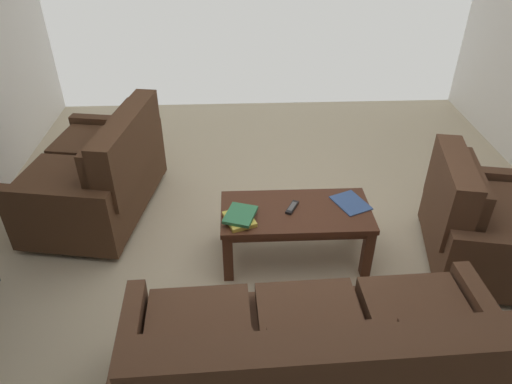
{
  "coord_description": "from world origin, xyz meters",
  "views": [
    {
      "loc": [
        0.3,
        2.68,
        2.44
      ],
      "look_at": [
        0.2,
        0.43,
        0.91
      ],
      "focal_mm": 32.91,
      "sensor_mm": 36.0,
      "label": 1
    }
  ],
  "objects_px": {
    "armchair_side": "(486,225)",
    "book_stack": "(240,217)",
    "loose_magazine": "(351,203)",
    "tv_remote": "(292,207)",
    "loveseat_near": "(100,174)",
    "coffee_table": "(296,218)",
    "sofa_main": "(315,363)"
  },
  "relations": [
    {
      "from": "sofa_main",
      "to": "coffee_table",
      "type": "distance_m",
      "value": 1.22
    },
    {
      "from": "armchair_side",
      "to": "loose_magazine",
      "type": "height_order",
      "value": "armchair_side"
    },
    {
      "from": "sofa_main",
      "to": "armchair_side",
      "type": "relative_size",
      "value": 1.82
    },
    {
      "from": "sofa_main",
      "to": "armchair_side",
      "type": "height_order",
      "value": "sofa_main"
    },
    {
      "from": "armchair_side",
      "to": "tv_remote",
      "type": "xyz_separation_m",
      "value": [
        1.39,
        -0.14,
        0.1
      ]
    },
    {
      "from": "armchair_side",
      "to": "tv_remote",
      "type": "distance_m",
      "value": 1.4
    },
    {
      "from": "armchair_side",
      "to": "book_stack",
      "type": "height_order",
      "value": "armchair_side"
    },
    {
      "from": "coffee_table",
      "to": "tv_remote",
      "type": "bearing_deg",
      "value": -34.97
    },
    {
      "from": "tv_remote",
      "to": "book_stack",
      "type": "bearing_deg",
      "value": 18.03
    },
    {
      "from": "loveseat_near",
      "to": "coffee_table",
      "type": "xyz_separation_m",
      "value": [
        -1.56,
        0.66,
        -0.01
      ]
    },
    {
      "from": "loveseat_near",
      "to": "coffee_table",
      "type": "distance_m",
      "value": 1.69
    },
    {
      "from": "armchair_side",
      "to": "book_stack",
      "type": "bearing_deg",
      "value": -0.57
    },
    {
      "from": "coffee_table",
      "to": "loose_magazine",
      "type": "bearing_deg",
      "value": -171.03
    },
    {
      "from": "sofa_main",
      "to": "coffee_table",
      "type": "relative_size",
      "value": 1.85
    },
    {
      "from": "coffee_table",
      "to": "book_stack",
      "type": "height_order",
      "value": "book_stack"
    },
    {
      "from": "tv_remote",
      "to": "loose_magazine",
      "type": "bearing_deg",
      "value": -174.07
    },
    {
      "from": "book_stack",
      "to": "tv_remote",
      "type": "bearing_deg",
      "value": -161.97
    },
    {
      "from": "loveseat_near",
      "to": "loose_magazine",
      "type": "distance_m",
      "value": 2.06
    },
    {
      "from": "coffee_table",
      "to": "armchair_side",
      "type": "bearing_deg",
      "value": 174.9
    },
    {
      "from": "armchair_side",
      "to": "sofa_main",
      "type": "bearing_deg",
      "value": 38.16
    },
    {
      "from": "coffee_table",
      "to": "tv_remote",
      "type": "relative_size",
      "value": 6.65
    },
    {
      "from": "armchair_side",
      "to": "tv_remote",
      "type": "relative_size",
      "value": 6.76
    },
    {
      "from": "armchair_side",
      "to": "loose_magazine",
      "type": "distance_m",
      "value": 0.97
    },
    {
      "from": "armchair_side",
      "to": "book_stack",
      "type": "distance_m",
      "value": 1.77
    },
    {
      "from": "armchair_side",
      "to": "book_stack",
      "type": "xyz_separation_m",
      "value": [
        1.77,
        -0.02,
        0.11
      ]
    },
    {
      "from": "coffee_table",
      "to": "tv_remote",
      "type": "distance_m",
      "value": 0.09
    },
    {
      "from": "armchair_side",
      "to": "loose_magazine",
      "type": "xyz_separation_m",
      "value": [
        0.95,
        -0.19,
        0.09
      ]
    },
    {
      "from": "sofa_main",
      "to": "loose_magazine",
      "type": "distance_m",
      "value": 1.37
    },
    {
      "from": "book_stack",
      "to": "loose_magazine",
      "type": "xyz_separation_m",
      "value": [
        -0.81,
        -0.17,
        -0.02
      ]
    },
    {
      "from": "loose_magazine",
      "to": "armchair_side",
      "type": "bearing_deg",
      "value": -34.59
    },
    {
      "from": "sofa_main",
      "to": "coffee_table",
      "type": "xyz_separation_m",
      "value": [
        -0.04,
        -1.22,
        0.0
      ]
    },
    {
      "from": "armchair_side",
      "to": "loose_magazine",
      "type": "relative_size",
      "value": 4.07
    }
  ]
}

